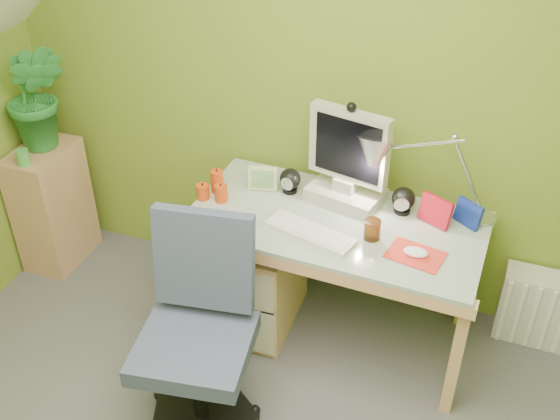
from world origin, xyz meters
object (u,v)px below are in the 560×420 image
(desk_lamp, at_px, (452,157))
(task_chair, at_px, (194,345))
(monitor, at_px, (349,147))
(potted_plant, at_px, (37,96))
(desk, at_px, (332,280))
(side_ledge, at_px, (53,206))
(radiator, at_px, (541,308))

(desk_lamp, xyz_separation_m, task_chair, (-0.85, -0.88, -0.56))
(monitor, relative_size, potted_plant, 0.96)
(potted_plant, bearing_deg, desk, -5.43)
(side_ledge, relative_size, task_chair, 0.76)
(desk_lamp, height_order, task_chair, desk_lamp)
(desk, xyz_separation_m, desk_lamp, (0.45, 0.18, 0.67))
(monitor, distance_m, task_chair, 1.10)
(desk, height_order, side_ledge, side_ledge)
(side_ledge, distance_m, potted_plant, 0.65)
(desk_lamp, distance_m, potted_plant, 2.08)
(task_chair, bearing_deg, monitor, 58.43)
(desk, xyz_separation_m, side_ledge, (-1.65, 0.10, 0.00))
(desk, distance_m, side_ledge, 1.65)
(desk_lamp, bearing_deg, side_ledge, 167.51)
(desk, xyz_separation_m, radiator, (0.99, 0.30, -0.16))
(desk_lamp, bearing_deg, task_chair, -148.51)
(desk, relative_size, monitor, 2.35)
(desk_lamp, xyz_separation_m, radiator, (0.54, 0.12, -0.83))
(monitor, height_order, desk_lamp, desk_lamp)
(monitor, bearing_deg, desk, -75.90)
(side_ledge, xyz_separation_m, potted_plant, (0.02, 0.05, 0.65))
(monitor, relative_size, task_chair, 0.60)
(monitor, distance_m, potted_plant, 1.63)
(side_ledge, height_order, task_chair, task_chair)
(monitor, xyz_separation_m, desk_lamp, (0.45, 0.00, 0.03))
(side_ledge, bearing_deg, monitor, 2.61)
(potted_plant, xyz_separation_m, task_chair, (1.23, -0.85, -0.54))
(desk_lamp, distance_m, radiator, 0.99)
(desk_lamp, bearing_deg, monitor, 165.46)
(desk_lamp, relative_size, task_chair, 0.68)
(monitor, bearing_deg, task_chair, -100.22)
(monitor, height_order, potted_plant, potted_plant)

